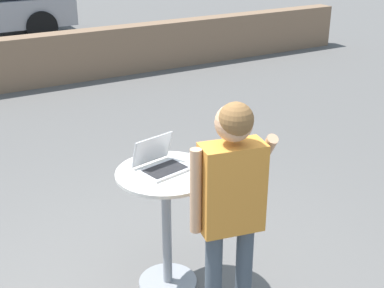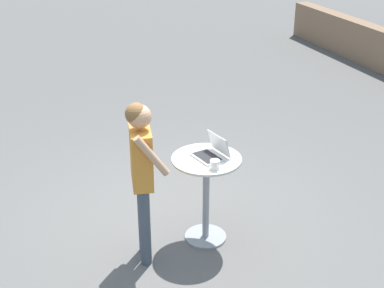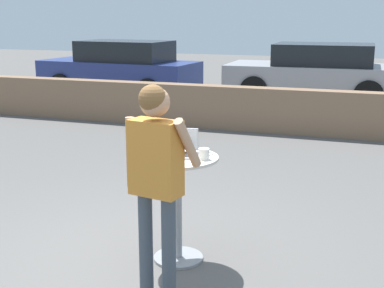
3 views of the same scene
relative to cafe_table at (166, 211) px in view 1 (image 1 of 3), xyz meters
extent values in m
cylinder|color=gray|center=(0.00, 0.00, -0.64)|extent=(0.45, 0.45, 0.03)
cylinder|color=gray|center=(0.00, 0.00, -0.16)|extent=(0.07, 0.07, 0.92)
cylinder|color=beige|center=(0.00, 0.00, 0.31)|extent=(0.72, 0.72, 0.02)
cube|color=#B7BABF|center=(0.00, 0.01, 0.33)|extent=(0.37, 0.29, 0.02)
cube|color=black|center=(0.00, 0.01, 0.34)|extent=(0.32, 0.24, 0.00)
cube|color=#B7BABF|center=(-0.03, 0.15, 0.44)|extent=(0.34, 0.14, 0.21)
cube|color=white|center=(-0.03, 0.14, 0.45)|extent=(0.31, 0.12, 0.19)
cylinder|color=white|center=(0.24, -0.01, 0.37)|extent=(0.10, 0.10, 0.09)
torus|color=white|center=(0.30, -0.01, 0.37)|extent=(0.04, 0.01, 0.04)
cylinder|color=#424C56|center=(-0.01, -0.68, -0.22)|extent=(0.11, 0.11, 0.86)
cylinder|color=#424C56|center=(0.20, -0.72, -0.22)|extent=(0.11, 0.11, 0.86)
cube|color=orange|center=(0.09, -0.70, 0.50)|extent=(0.42, 0.26, 0.57)
sphere|color=tan|center=(0.09, -0.70, 0.91)|extent=(0.22, 0.22, 0.22)
sphere|color=brown|center=(0.09, -0.73, 0.94)|extent=(0.21, 0.21, 0.21)
cylinder|color=tan|center=(-0.13, -0.66, 0.51)|extent=(0.07, 0.07, 0.54)
cylinder|color=tan|center=(0.33, -0.67, 0.62)|extent=(0.13, 0.33, 0.42)
cylinder|color=black|center=(1.44, 8.88, -0.30)|extent=(0.69, 0.23, 0.69)
cylinder|color=black|center=(1.41, 10.68, -0.30)|extent=(0.69, 0.23, 0.69)
camera|label=1|loc=(-1.51, -3.04, 2.01)|focal=50.00mm
camera|label=2|loc=(4.46, -1.83, 2.77)|focal=50.00mm
camera|label=3|loc=(1.59, -4.21, 1.53)|focal=50.00mm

